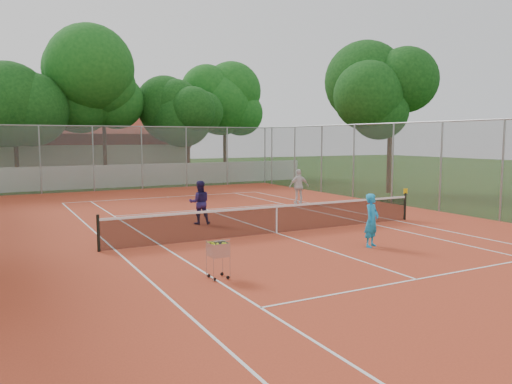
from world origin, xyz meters
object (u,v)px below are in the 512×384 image
clubhouse (79,151)px  player_far_right (299,186)px  player_far_left (200,202)px  tennis_net (277,219)px  player_near (372,220)px  ball_hopper (218,259)px

clubhouse → player_far_right: (6.91, -22.83, -1.32)m
clubhouse → player_far_left: clubhouse is taller
tennis_net → player_far_left: (-1.64, 2.96, 0.34)m
clubhouse → player_far_left: (0.36, -26.04, -1.35)m
clubhouse → player_far_right: bearing=-73.2°
player_near → player_far_right: 9.99m
tennis_net → player_far_right: size_ratio=6.91×
player_near → ball_hopper: player_near is taller
player_far_left → player_far_right: player_far_right is taller
clubhouse → player_near: size_ratio=10.21×
clubhouse → ball_hopper: size_ratio=17.49×
ball_hopper → player_near: bearing=-12.2°
tennis_net → ball_hopper: size_ratio=12.67×
player_far_left → ball_hopper: size_ratio=1.76×
tennis_net → clubhouse: clubhouse is taller
tennis_net → player_far_right: bearing=51.5°
clubhouse → player_far_right: 23.89m
player_far_right → player_far_left: bearing=37.5°
clubhouse → ball_hopper: 33.28m
tennis_net → player_far_right: 7.89m
tennis_net → clubhouse: 29.12m
clubhouse → player_far_left: size_ratio=9.92×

